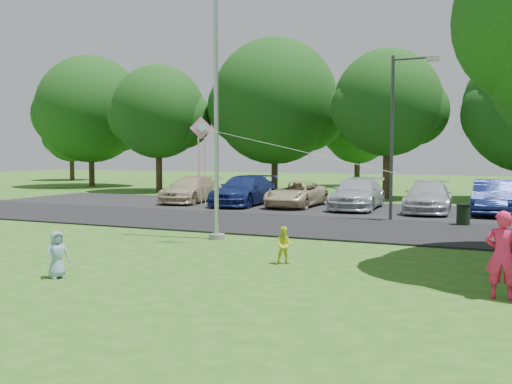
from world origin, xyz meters
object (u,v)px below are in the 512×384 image
at_px(street_lamp, 399,122).
at_px(child_yellow, 285,245).
at_px(child_blue, 57,255).
at_px(trash_can, 463,215).
at_px(kite, 206,143).
at_px(flagpole, 216,106).
at_px(woman, 502,255).

bearing_deg(street_lamp, child_yellow, -94.00).
distance_m(street_lamp, child_blue, 14.58).
xyz_separation_m(street_lamp, trash_can, (2.49, -0.51, -3.49)).
xyz_separation_m(child_yellow, kite, (-3.17, 1.82, 2.55)).
distance_m(flagpole, kite, 1.62).
distance_m(flagpole, street_lamp, 8.20).
relative_size(woman, kite, 0.19).
distance_m(trash_can, child_blue, 14.80).
bearing_deg(street_lamp, flagpole, -120.73).
xyz_separation_m(street_lamp, kite, (-4.20, -8.00, -0.89)).
bearing_deg(child_blue, street_lamp, 5.81).
relative_size(street_lamp, child_yellow, 7.05).
bearing_deg(child_blue, kite, 17.70).
bearing_deg(kite, woman, -55.36).
height_order(flagpole, woman, flagpole).
height_order(woman, child_yellow, woman).
relative_size(street_lamp, kite, 0.76).
bearing_deg(woman, child_yellow, -13.67).
bearing_deg(flagpole, child_blue, -95.24).
xyz_separation_m(trash_can, kite, (-6.69, -7.49, 2.60)).
relative_size(woman, child_blue, 1.61).
xyz_separation_m(street_lamp, child_yellow, (-1.03, -9.83, -3.44)).
distance_m(child_blue, kite, 5.88).
relative_size(street_lamp, trash_can, 7.97).
relative_size(trash_can, woman, 0.49).
height_order(woman, kite, kite).
relative_size(child_yellow, kite, 0.11).
bearing_deg(kite, child_blue, -131.57).
bearing_deg(woman, kite, -18.92).
relative_size(street_lamp, child_blue, 6.28).
distance_m(trash_can, child_yellow, 9.96).
xyz_separation_m(flagpole, kite, (0.23, -1.11, -1.16)).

